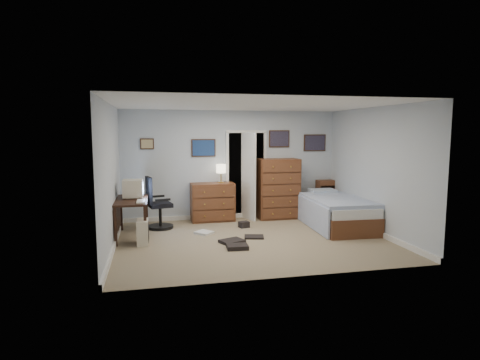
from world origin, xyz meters
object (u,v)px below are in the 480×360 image
computer_desk (127,208)px  tall_dresser (278,188)px  low_dresser (212,202)px  bed (335,211)px  office_chair (157,209)px

computer_desk → tall_dresser: bearing=18.2°
low_dresser → bed: 2.72m
computer_desk → bed: (4.27, -0.05, -0.24)m
low_dresser → tall_dresser: size_ratio=0.70×
bed → computer_desk: bearing=-178.0°
low_dresser → bed: size_ratio=0.45×
tall_dresser → office_chair: bearing=-170.2°
tall_dresser → bed: tall_dresser is taller
office_chair → tall_dresser: size_ratio=0.79×
tall_dresser → bed: 1.49m
computer_desk → low_dresser: 2.11m
low_dresser → computer_desk: bearing=-150.2°
computer_desk → tall_dresser: size_ratio=0.92×
computer_desk → bed: computer_desk is taller
computer_desk → low_dresser: (1.80, 1.08, -0.14)m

